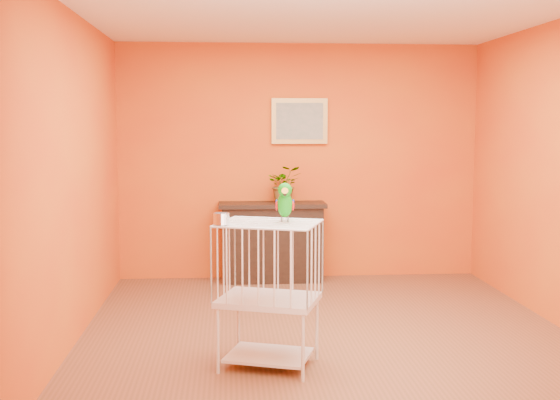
{
  "coord_description": "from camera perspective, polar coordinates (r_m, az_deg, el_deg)",
  "views": [
    {
      "loc": [
        -0.8,
        -5.52,
        1.71
      ],
      "look_at": [
        -0.43,
        -0.68,
        1.19
      ],
      "focal_mm": 45.0,
      "sensor_mm": 36.0,
      "label": 1
    }
  ],
  "objects": [
    {
      "name": "feed_cup",
      "position": [
        4.76,
        -4.79,
        -1.52
      ],
      "size": [
        0.11,
        0.11,
        0.08
      ],
      "primitive_type": "cylinder",
      "color": "silver",
      "rests_on": "birdcage"
    },
    {
      "name": "framed_picture",
      "position": [
        7.78,
        1.6,
        6.43
      ],
      "size": [
        0.62,
        0.04,
        0.5
      ],
      "color": "#B88C41",
      "rests_on": "room_shell"
    },
    {
      "name": "room_shell",
      "position": [
        5.58,
        3.93,
        4.83
      ],
      "size": [
        4.5,
        4.5,
        4.5
      ],
      "color": "#D15E13",
      "rests_on": "ground"
    },
    {
      "name": "parrot",
      "position": [
        4.9,
        0.4,
        -0.15
      ],
      "size": [
        0.14,
        0.25,
        0.28
      ],
      "rotation": [
        0.0,
        0.0,
        -0.08
      ],
      "color": "#59544C",
      "rests_on": "birdcage"
    },
    {
      "name": "console_cabinet",
      "position": [
        7.69,
        -0.65,
        -3.42
      ],
      "size": [
        1.16,
        0.42,
        0.86
      ],
      "color": "black",
      "rests_on": "ground"
    },
    {
      "name": "potted_plant",
      "position": [
        7.63,
        0.37,
        0.96
      ],
      "size": [
        0.37,
        0.41,
        0.31
      ],
      "primitive_type": "imported",
      "rotation": [
        0.0,
        0.0,
        0.01
      ],
      "color": "#26722D",
      "rests_on": "console_cabinet"
    },
    {
      "name": "birdcage",
      "position": [
        4.97,
        -0.93,
        -7.52
      ],
      "size": [
        0.8,
        0.7,
        1.03
      ],
      "rotation": [
        0.0,
        0.0,
        -0.33
      ],
      "color": "beige",
      "rests_on": "ground"
    },
    {
      "name": "ground",
      "position": [
        5.84,
        3.82,
        -10.91
      ],
      "size": [
        4.5,
        4.5,
        0.0
      ],
      "primitive_type": "plane",
      "color": "brown",
      "rests_on": "ground"
    }
  ]
}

